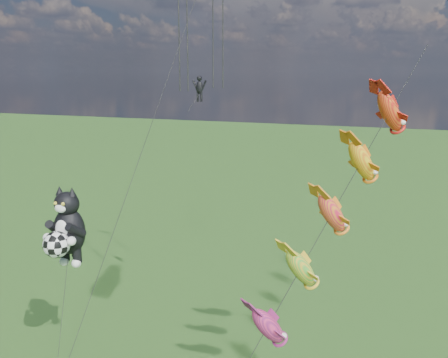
% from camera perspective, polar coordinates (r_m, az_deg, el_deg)
% --- Properties ---
extents(cat_kite_rig, '(2.30, 4.10, 11.30)m').
position_cam_1_polar(cat_kite_rig, '(31.52, -17.63, -5.50)').
color(cat_kite_rig, brown).
rests_on(cat_kite_rig, ground).
extents(fish_windsock_rig, '(8.99, 13.33, 19.25)m').
position_cam_1_polar(fish_windsock_rig, '(22.06, 10.48, -7.03)').
color(fish_windsock_rig, brown).
rests_on(fish_windsock_rig, ground).
extents(parafoil_rig, '(3.65, 17.41, 26.88)m').
position_cam_1_polar(parafoil_rig, '(33.38, -3.03, 13.52)').
color(parafoil_rig, brown).
rests_on(parafoil_rig, ground).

